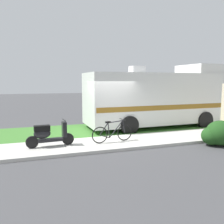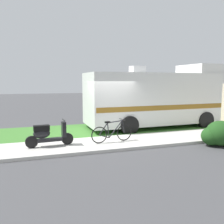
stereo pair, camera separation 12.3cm
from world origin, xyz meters
name	(u,v)px [view 2 (the right image)]	position (x,y,z in m)	size (l,w,h in m)	color
ground_plane	(111,137)	(0.00, 0.00, 0.00)	(80.00, 80.00, 0.00)	#424244
sidewalk	(120,142)	(0.00, -1.20, 0.06)	(24.00, 2.00, 0.12)	beige
grass_strip	(102,130)	(0.00, 1.50, 0.04)	(24.00, 3.40, 0.08)	#3D752D
motorhome_rv	(158,98)	(3.14, 1.45, 1.62)	(7.57, 2.74, 3.41)	silver
scooter	(48,134)	(-2.77, -1.12, 0.58)	(1.73, 0.50, 0.97)	black
bicycle	(112,133)	(-0.33, -1.24, 0.49)	(1.72, 0.52, 0.88)	black
pickup_truck_near	(166,102)	(6.37, 6.01, 0.94)	(5.41, 2.35, 1.76)	#1E478C
bush_by_porch	(220,135)	(3.57, -2.69, 0.46)	(1.37, 1.03, 0.97)	#1E4719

